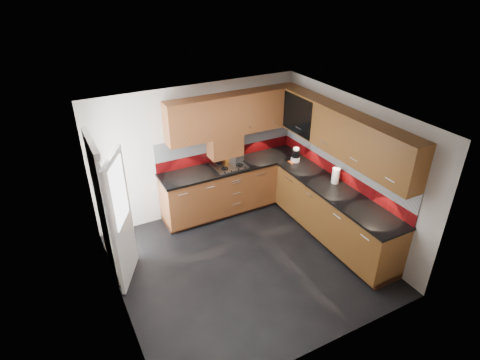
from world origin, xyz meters
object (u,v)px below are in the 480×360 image
utensil_pot (228,156)px  gas_hob (229,165)px  toaster (237,157)px  food_processor (296,155)px

utensil_pot → gas_hob: bearing=-109.2°
toaster → utensil_pot: bearing=145.4°
toaster → gas_hob: bearing=-151.3°
gas_hob → toaster: (0.21, 0.11, 0.07)m
gas_hob → food_processor: 1.22m
gas_hob → food_processor: size_ratio=2.10×
utensil_pot → food_processor: bearing=-28.8°
gas_hob → utensil_pot: utensil_pot is taller
gas_hob → food_processor: food_processor is taller
utensil_pot → toaster: 0.16m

